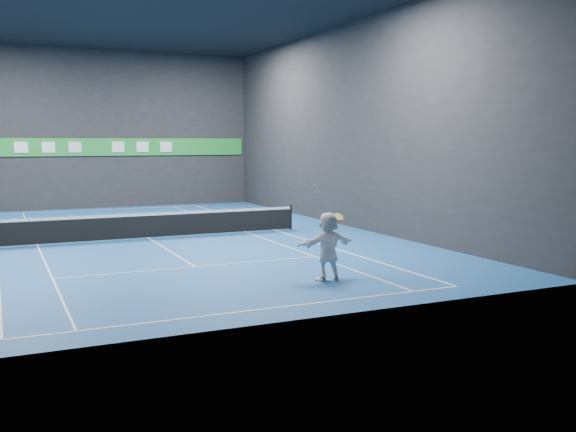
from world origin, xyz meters
name	(u,v)px	position (x,y,z in m)	size (l,w,h in m)	color
ground	(149,238)	(0.00, 0.00, 0.00)	(26.00, 26.00, 0.00)	#1B5299
ceiling	(143,4)	(0.00, 0.00, 9.00)	(26.00, 26.00, 0.00)	black
wall_back	(96,129)	(0.00, 13.00, 4.50)	(18.00, 0.10, 9.00)	#232426
wall_front	(285,107)	(0.00, -13.00, 4.50)	(18.00, 0.10, 9.00)	#232426
wall_right	(348,126)	(9.00, 0.00, 4.50)	(0.10, 26.00, 9.00)	#232426
baseline_near	(265,309)	(0.00, -11.89, 0.00)	(10.98, 0.08, 0.01)	white
baseline_far	(102,210)	(0.00, 11.89, 0.00)	(10.98, 0.08, 0.01)	white
sideline_doubles_right	(276,230)	(5.49, 0.00, 0.00)	(0.08, 23.78, 0.01)	white
sideline_singles_left	(37,245)	(-4.11, 0.00, 0.00)	(0.06, 23.78, 0.01)	white
sideline_singles_right	(246,232)	(4.11, 0.00, 0.00)	(0.06, 23.78, 0.01)	white
service_line_near	(195,267)	(0.00, -6.40, 0.00)	(8.23, 0.06, 0.01)	white
service_line_far	(119,220)	(0.00, 6.40, 0.00)	(8.23, 0.06, 0.01)	white
center_service_line	(149,238)	(0.00, 0.00, 0.00)	(0.06, 12.80, 0.01)	white
player	(328,246)	(2.78, -9.74, 0.94)	(1.75, 0.56, 1.89)	white
tennis_ball	(315,186)	(2.37, -9.77, 2.61)	(0.06, 0.06, 0.06)	yellow
tennis_net	(148,225)	(0.00, 0.00, 0.54)	(12.50, 0.10, 1.07)	black
sponsor_banner	(97,147)	(0.00, 12.93, 3.50)	(17.64, 0.11, 1.00)	green
tennis_racket	(338,219)	(3.12, -9.69, 1.67)	(0.40, 0.34, 0.52)	red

